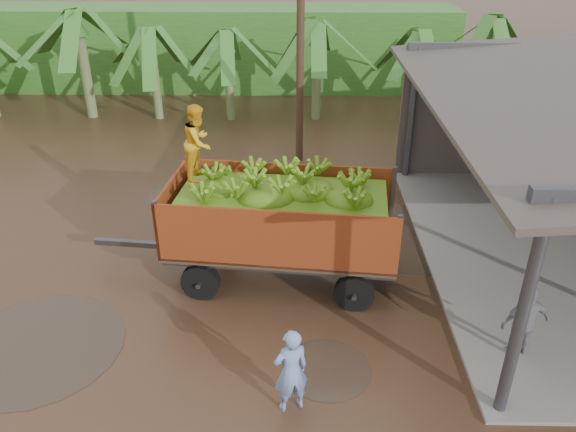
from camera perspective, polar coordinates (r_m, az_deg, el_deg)
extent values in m
plane|color=black|center=(12.85, -7.81, -6.40)|extent=(100.00, 100.00, 0.00)
cube|color=#2D661E|center=(27.26, -7.58, 16.56)|extent=(22.00, 3.00, 3.60)
cube|color=#47474C|center=(13.36, -15.22, -2.72)|extent=(1.95, 0.33, 0.13)
imported|color=gold|center=(11.91, -9.09, 7.40)|extent=(0.76, 0.90, 1.61)
imported|color=#6F8ECA|center=(9.34, 0.29, -15.45)|extent=(0.69, 0.57, 1.62)
imported|color=gray|center=(11.13, 22.91, -9.91)|extent=(0.99, 0.60, 1.58)
cylinder|color=#47301E|center=(17.72, 1.28, 18.23)|extent=(0.24, 0.24, 8.31)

